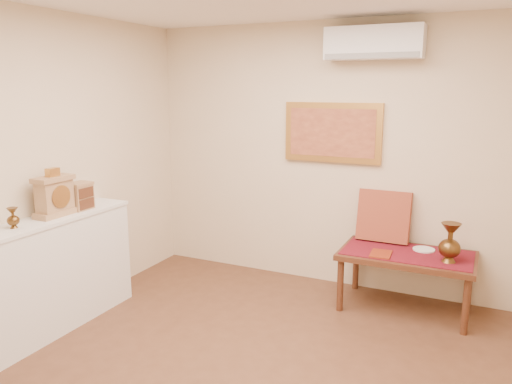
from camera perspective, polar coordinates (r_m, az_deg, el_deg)
The scene contains 14 objects.
wall_back at distance 5.18m, azimuth 8.73°, elevation 4.00°, with size 4.00×0.02×2.70m, color beige.
wall_left at distance 4.43m, azimuth -26.64°, elevation 1.55°, with size 0.02×4.50×2.70m, color beige.
brass_urn_small at distance 4.27m, azimuth -26.05°, elevation -2.36°, with size 0.09×0.09×0.21m, color brown, non-canonical shape.
table_cloth at distance 4.83m, azimuth 16.90°, elevation -6.67°, with size 1.14×0.59×0.01m, color maroon.
brass_urn_tall at distance 4.63m, azimuth 21.32°, elevation -4.95°, with size 0.19×0.19×0.43m, color brown, non-canonical shape.
plate at distance 4.94m, azimuth 18.63°, elevation -6.24°, with size 0.20×0.20×0.01m, color white.
menu at distance 4.71m, azimuth 14.08°, elevation -6.87°, with size 0.18×0.25×0.01m, color maroon.
cushion at distance 5.06m, azimuth 14.40°, elevation -2.68°, with size 0.50×0.10×0.50m, color maroon.
display_ledge at distance 4.52m, azimuth -24.22°, elevation -9.38°, with size 0.37×2.02×0.98m.
mantel_clock at distance 4.52m, azimuth -22.02°, elevation -0.40°, with size 0.17×0.36×0.41m.
wooden_chest at distance 4.69m, azimuth -19.47°, elevation -0.43°, with size 0.16×0.21×0.24m.
low_table at distance 4.85m, azimuth 16.85°, elevation -7.44°, with size 1.20×0.70×0.55m.
painting at distance 5.13m, azimuth 8.73°, elevation 6.73°, with size 1.00×0.06×0.60m.
ac_unit at distance 4.92m, azimuth 13.33°, elevation 16.24°, with size 0.90×0.25×0.30m.
Camera 1 is at (1.47, -2.67, 2.05)m, focal length 35.00 mm.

